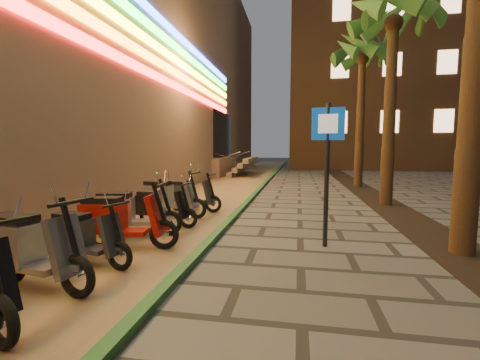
% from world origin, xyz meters
% --- Properties ---
extents(ground, '(120.00, 120.00, 0.00)m').
position_xyz_m(ground, '(0.00, 0.00, 0.00)').
color(ground, '#474442').
rests_on(ground, ground).
extents(parking_strip, '(3.40, 60.00, 0.01)m').
position_xyz_m(parking_strip, '(-2.60, 10.00, 0.01)').
color(parking_strip, '#8C7251').
rests_on(parking_strip, ground).
extents(green_curb, '(0.18, 60.00, 0.10)m').
position_xyz_m(green_curb, '(-0.90, 10.00, 0.05)').
color(green_curb, '#215A29').
rests_on(green_curb, ground).
extents(planting_strip, '(1.20, 40.00, 0.02)m').
position_xyz_m(planting_strip, '(3.60, 5.00, 0.01)').
color(planting_strip, black).
rests_on(planting_strip, ground).
extents(apartment_block, '(18.00, 16.06, 25.00)m').
position_xyz_m(apartment_block, '(9.00, 32.00, 12.50)').
color(apartment_block, brown).
rests_on(apartment_block, ground).
extents(palm_c, '(2.97, 3.02, 6.91)m').
position_xyz_m(palm_c, '(3.60, 7.00, 5.73)').
color(palm_c, '#472D19').
rests_on(palm_c, ground).
extents(palm_d, '(2.97, 3.02, 7.16)m').
position_xyz_m(palm_d, '(3.60, 12.00, 5.94)').
color(palm_d, '#472D19').
rests_on(palm_d, ground).
extents(pedestrian_sign, '(0.58, 0.11, 2.65)m').
position_xyz_m(pedestrian_sign, '(1.28, 2.03, 1.72)').
color(pedestrian_sign, black).
rests_on(pedestrian_sign, ground).
extents(scooter_4, '(1.78, 0.78, 1.25)m').
position_xyz_m(scooter_4, '(-2.71, -0.52, 0.54)').
color(scooter_4, black).
rests_on(scooter_4, ground).
extents(scooter_5, '(1.50, 0.67, 1.06)m').
position_xyz_m(scooter_5, '(-2.55, 0.38, 0.46)').
color(scooter_5, black).
rests_on(scooter_5, ground).
extents(scooter_6, '(1.78, 0.72, 1.25)m').
position_xyz_m(scooter_6, '(-2.45, 1.21, 0.54)').
color(scooter_6, black).
rests_on(scooter_6, ground).
extents(scooter_7, '(1.72, 0.90, 1.22)m').
position_xyz_m(scooter_7, '(-2.67, 1.96, 0.53)').
color(scooter_7, black).
rests_on(scooter_7, ground).
extents(scooter_8, '(1.53, 0.56, 1.08)m').
position_xyz_m(scooter_8, '(-2.44, 2.96, 0.47)').
color(scooter_8, black).
rests_on(scooter_8, ground).
extents(scooter_9, '(1.79, 0.66, 1.26)m').
position_xyz_m(scooter_9, '(-2.67, 3.95, 0.55)').
color(scooter_9, black).
rests_on(scooter_9, ground).
extents(scooter_10, '(1.63, 0.57, 1.15)m').
position_xyz_m(scooter_10, '(-2.39, 4.80, 0.50)').
color(scooter_10, black).
rests_on(scooter_10, ground).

